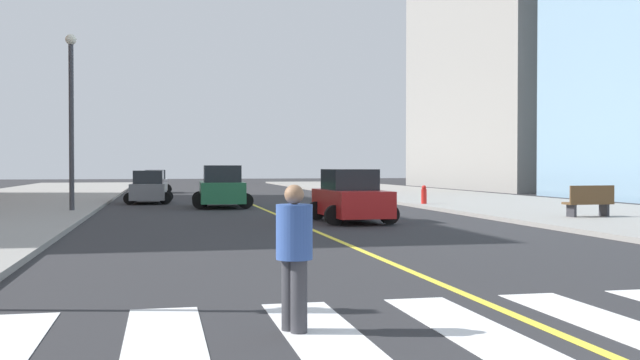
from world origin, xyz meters
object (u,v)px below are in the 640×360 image
street_lamp (71,106)px  pedestrian_crossing (294,251)px  park_bench (589,202)px  fire_hydrant (424,195)px  car_gray_second (149,188)px  car_silver_fourth (155,182)px  car_red_third (351,197)px  car_green_nearest (222,188)px

street_lamp → pedestrian_crossing: bearing=-77.5°
pedestrian_crossing → street_lamp: 23.95m
park_bench → fire_hydrant: 10.16m
car_gray_second → car_silver_fourth: bearing=92.1°
car_gray_second → fire_hydrant: bearing=-22.8°
car_gray_second → car_red_third: bearing=-61.2°
car_gray_second → fire_hydrant: car_gray_second is taller
car_gray_second → park_bench: size_ratio=2.15×
car_green_nearest → park_bench: 16.68m
car_red_third → street_lamp: 12.56m
car_red_third → park_bench: 8.55m
car_silver_fourth → fire_hydrant: bearing=-59.7°
car_green_nearest → car_red_third: size_ratio=1.08×
car_red_third → park_bench: (8.44, -1.35, -0.17)m
car_red_third → fire_hydrant: (5.81, 8.46, -0.29)m
car_gray_second → car_silver_fourth: 15.50m
park_bench → car_silver_fourth: bearing=22.5°
car_green_nearest → car_gray_second: size_ratio=1.15×
car_green_nearest → street_lamp: (-6.38, -3.49, 3.48)m
car_silver_fourth → fire_hydrant: 25.18m
fire_hydrant → pedestrian_crossing: bearing=-113.3°
car_gray_second → park_bench: 22.35m
pedestrian_crossing → street_lamp: street_lamp is taller
car_red_third → pedestrian_crossing: (-4.97, -16.54, 0.10)m
car_gray_second → pedestrian_crossing: size_ratio=2.26×
car_gray_second → street_lamp: (-2.96, -8.08, 3.60)m
car_red_third → pedestrian_crossing: bearing=71.4°
car_red_third → fire_hydrant: car_red_third is taller
car_silver_fourth → car_green_nearest: bearing=-81.0°
car_red_third → car_silver_fourth: size_ratio=1.12×
car_silver_fourth → street_lamp: size_ratio=0.52×
car_gray_second → fire_hydrant: size_ratio=4.43×
fire_hydrant → street_lamp: size_ratio=0.12×
car_green_nearest → park_bench: car_green_nearest is taller
car_silver_fourth → park_bench: bearing=-64.1°
car_silver_fourth → pedestrian_crossing: bearing=-87.7°
car_silver_fourth → pedestrian_crossing: 46.77m
car_green_nearest → car_silver_fourth: car_green_nearest is taller
park_bench → pedestrian_crossing: bearing=135.1°
car_red_third → park_bench: car_red_third is taller
fire_hydrant → park_bench: bearing=-75.0°
park_bench → street_lamp: (-18.52, 7.95, 3.72)m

